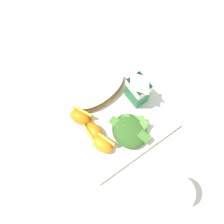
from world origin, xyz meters
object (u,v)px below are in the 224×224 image
(orange_wedge_middle, at_px, (94,132))
(metal_fork, at_px, (64,157))
(drinking_clear_cup, at_px, (172,192))
(milk_carton, at_px, (138,89))
(paper_napkin, at_px, (71,57))
(orange_wedge_rear, at_px, (102,144))
(orange_wedge_front, at_px, (80,117))
(green_salad_pile, at_px, (130,131))
(white_plate, at_px, (112,114))
(cheesy_pizza_bread, at_px, (100,91))

(orange_wedge_middle, distance_m, metal_fork, 0.11)
(orange_wedge_middle, xyz_separation_m, drinking_clear_cup, (0.23, 0.07, 0.02))
(milk_carton, distance_m, drinking_clear_cup, 0.27)
(orange_wedge_middle, height_order, paper_napkin, orange_wedge_middle)
(milk_carton, bearing_deg, orange_wedge_rear, -69.13)
(milk_carton, height_order, orange_wedge_front, milk_carton)
(orange_wedge_middle, bearing_deg, green_salad_pile, 57.73)
(white_plate, bearing_deg, metal_fork, -81.89)
(orange_wedge_front, relative_size, drinking_clear_cup, 0.64)
(orange_wedge_front, bearing_deg, drinking_clear_cup, 14.94)
(paper_napkin, xyz_separation_m, drinking_clear_cup, (0.49, -0.01, 0.05))
(green_salad_pile, xyz_separation_m, orange_wedge_middle, (-0.05, -0.08, -0.00))
(cheesy_pizza_bread, bearing_deg, green_salad_pile, -0.34)
(drinking_clear_cup, bearing_deg, orange_wedge_rear, -160.15)
(cheesy_pizza_bread, bearing_deg, orange_wedge_rear, -31.84)
(milk_carton, bearing_deg, green_salad_pile, -47.42)
(green_salad_pile, relative_size, orange_wedge_rear, 1.62)
(paper_napkin, bearing_deg, cheesy_pizza_bread, 0.35)
(milk_carton, bearing_deg, metal_fork, -84.63)
(green_salad_pile, xyz_separation_m, metal_fork, (-0.05, -0.18, -0.03))
(green_salad_pile, distance_m, milk_carton, 0.11)
(orange_wedge_front, distance_m, orange_wedge_rear, 0.10)
(orange_wedge_rear, distance_m, metal_fork, 0.11)
(white_plate, relative_size, green_salad_pile, 2.52)
(orange_wedge_middle, distance_m, drinking_clear_cup, 0.24)
(green_salad_pile, xyz_separation_m, paper_napkin, (-0.31, -0.00, -0.03))
(drinking_clear_cup, bearing_deg, white_plate, 178.86)
(orange_wedge_middle, bearing_deg, milk_carton, 97.95)
(orange_wedge_rear, bearing_deg, green_salad_pile, 81.36)
(white_plate, xyz_separation_m, orange_wedge_rear, (0.06, -0.07, 0.03))
(paper_napkin, bearing_deg, drinking_clear_cup, -1.24)
(orange_wedge_front, distance_m, orange_wedge_middle, 0.06)
(milk_carton, distance_m, orange_wedge_middle, 0.17)
(green_salad_pile, height_order, orange_wedge_rear, green_salad_pile)
(white_plate, xyz_separation_m, green_salad_pile, (0.07, 0.01, 0.03))
(paper_napkin, relative_size, metal_fork, 0.61)
(milk_carton, bearing_deg, paper_napkin, -161.53)
(green_salad_pile, relative_size, milk_carton, 1.01)
(orange_wedge_front, distance_m, drinking_clear_cup, 0.30)
(green_salad_pile, bearing_deg, white_plate, -175.50)
(white_plate, xyz_separation_m, orange_wedge_middle, (0.02, -0.07, 0.03))
(white_plate, height_order, drinking_clear_cup, drinking_clear_cup)
(paper_napkin, bearing_deg, white_plate, -1.35)
(cheesy_pizza_bread, relative_size, paper_napkin, 1.61)
(white_plate, distance_m, paper_napkin, 0.24)
(orange_wedge_rear, bearing_deg, drinking_clear_cup, 19.85)
(orange_wedge_middle, height_order, metal_fork, orange_wedge_middle)
(metal_fork, height_order, drinking_clear_cup, drinking_clear_cup)
(green_salad_pile, relative_size, paper_napkin, 1.01)
(orange_wedge_front, relative_size, orange_wedge_middle, 1.14)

